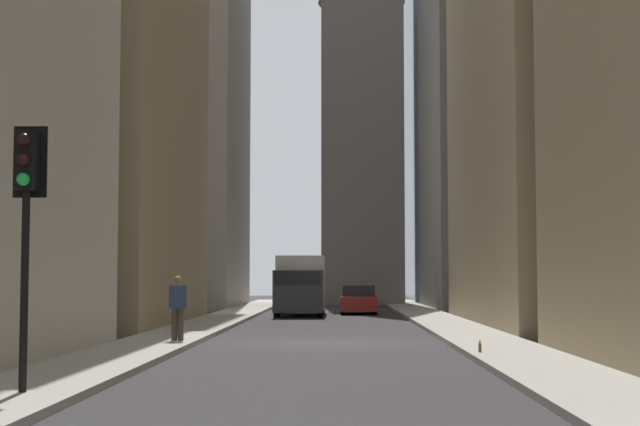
{
  "coord_description": "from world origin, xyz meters",
  "views": [
    {
      "loc": [
        -27.25,
        -0.48,
        1.86
      ],
      "look_at": [
        11.52,
        0.32,
        4.42
      ],
      "focal_mm": 54.11,
      "sensor_mm": 36.0,
      "label": 1
    }
  ],
  "objects": [
    {
      "name": "sidewalk_left",
      "position": [
        0.0,
        -4.5,
        0.07
      ],
      "size": [
        90.0,
        2.2,
        0.14
      ],
      "primitive_type": "cube",
      "color": "#A8A399",
      "rests_on": "ground_plane"
    },
    {
      "name": "pedestrian",
      "position": [
        -1.17,
        3.91,
        1.09
      ],
      "size": [
        0.26,
        0.44,
        1.74
      ],
      "color": "#473D33",
      "rests_on": "sidewalk_right"
    },
    {
      "name": "building_right_far",
      "position": [
        31.01,
        10.6,
        16.33
      ],
      "size": [
        13.41,
        10.5,
        32.63
      ],
      "color": "gray",
      "rests_on": "ground_plane"
    },
    {
      "name": "sidewalk_right",
      "position": [
        0.0,
        4.5,
        0.07
      ],
      "size": [
        90.0,
        2.2,
        0.14
      ],
      "primitive_type": "cube",
      "color": "#A8A399",
      "rests_on": "ground_plane"
    },
    {
      "name": "building_right_midfar",
      "position": [
        9.31,
        10.59,
        12.08
      ],
      "size": [
        15.01,
        10.5,
        24.14
      ],
      "color": "#9E8966",
      "rests_on": "ground_plane"
    },
    {
      "name": "church_spire",
      "position": [
        36.96,
        -1.97,
        18.28
      ],
      "size": [
        5.89,
        5.89,
        34.91
      ],
      "color": "gray",
      "rests_on": "ground_plane"
    },
    {
      "name": "discarded_bottle",
      "position": [
        -5.03,
        -3.68,
        0.25
      ],
      "size": [
        0.07,
        0.07,
        0.27
      ],
      "color": "brown",
      "rests_on": "sidewalk_left"
    },
    {
      "name": "traffic_light_foreground",
      "position": [
        -12.83,
        4.27,
        3.1
      ],
      "size": [
        0.43,
        0.52,
        4.03
      ],
      "color": "black",
      "rests_on": "sidewalk_right"
    },
    {
      "name": "delivery_truck",
      "position": [
        18.95,
        1.4,
        1.46
      ],
      "size": [
        6.46,
        2.25,
        2.84
      ],
      "color": "silver",
      "rests_on": "ground_plane"
    },
    {
      "name": "ground_plane",
      "position": [
        0.0,
        0.0,
        0.0
      ],
      "size": [
        135.0,
        135.0,
        0.0
      ],
      "primitive_type": "plane",
      "color": "#302D30"
    },
    {
      "name": "building_left_far",
      "position": [
        28.19,
        -10.6,
        15.54
      ],
      "size": [
        13.55,
        10.0,
        31.07
      ],
      "color": "gray",
      "rests_on": "ground_plane"
    },
    {
      "name": "sedan_red",
      "position": [
        21.2,
        -1.4,
        0.66
      ],
      "size": [
        4.3,
        1.78,
        1.42
      ],
      "color": "maroon",
      "rests_on": "ground_plane"
    }
  ]
}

